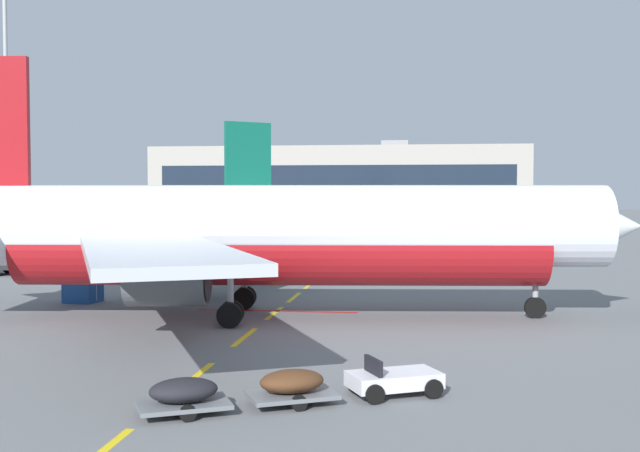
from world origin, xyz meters
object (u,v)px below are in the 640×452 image
airliner_foreground (268,233)px  baggage_train (293,386)px  airliner_mid_left (373,214)px  uld_cargo_container (83,287)px  apron_light_mast_near (5,50)px

airliner_foreground → baggage_train: airliner_foreground is taller
airliner_foreground → airliner_mid_left: (2.38, 37.04, -0.16)m
baggage_train → airliner_mid_left: bearing=91.5°
baggage_train → uld_cargo_container: uld_cargo_container is taller
baggage_train → apron_light_mast_near: bearing=127.0°
airliner_foreground → baggage_train: (3.71, -14.67, -3.42)m
airliner_mid_left → uld_cargo_container: 36.16m
airliner_mid_left → uld_cargo_container: bearing=-111.4°
baggage_train → uld_cargo_container: size_ratio=4.71×
airliner_foreground → baggage_train: size_ratio=4.18×
airliner_foreground → apron_light_mast_near: apron_light_mast_near is taller
airliner_mid_left → apron_light_mast_near: apron_light_mast_near is taller
airliner_foreground → uld_cargo_container: airliner_foreground is taller
airliner_foreground → apron_light_mast_near: bearing=135.0°
airliner_foreground → airliner_mid_left: bearing=86.3°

